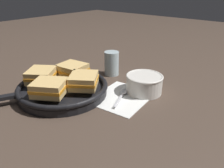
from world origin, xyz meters
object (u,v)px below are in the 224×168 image
Objects in this scene: sandwich_far_right at (84,81)px; sandwich_far_left at (49,88)px; skillet at (63,89)px; sandwich_near_right at (41,75)px; drinking_glass at (112,63)px; soup_bowl at (144,83)px; sandwich_near_left at (72,70)px; spoon at (123,94)px.

sandwich_far_left is at bearing 158.32° from sandwich_far_right.
skillet is 0.09m from sandwich_near_right.
drinking_glass is at bearing 15.92° from sandwich_far_right.
soup_bowl is 0.21m from drinking_glass.
sandwich_near_left is at bearing 166.26° from drinking_glass.
sandwich_far_right is (-0.17, 0.14, 0.03)m from soup_bowl.
sandwich_near_right is at bearing 68.32° from sandwich_far_left.
skillet is 3.25× the size of sandwich_far_left.
sandwich_near_right is 0.31m from drinking_glass.
sandwich_near_right is (-0.11, 0.04, 0.00)m from sandwich_near_left.
drinking_glass is (0.26, -0.01, 0.03)m from skillet.
drinking_glass is at bearing -2.79° from skillet.
spoon is at bearing -53.21° from skillet.
skillet is 3.21× the size of sandwich_near_right.
spoon is 1.02× the size of sandwich_far_right.
sandwich_near_right is 1.00× the size of sandwich_far_right.
sandwich_far_right is at bearing -65.72° from skillet.
sandwich_near_right reaches higher than skillet.
drinking_glass is (0.34, 0.02, -0.01)m from sandwich_far_left.
drinking_glass is at bearing -16.79° from sandwich_near_right.
sandwich_far_right is 1.32× the size of drinking_glass.
sandwich_far_left is (-0.28, 0.18, 0.03)m from soup_bowl.
drinking_glass reaches higher than soup_bowl.
spoon is (-0.07, 0.04, -0.03)m from soup_bowl.
soup_bowl is at bearing -46.63° from skillet.
sandwich_far_left and sandwich_far_right have the same top height.
sandwich_far_left is at bearing -155.55° from skillet.
spoon is 0.15m from sandwich_far_right.
sandwich_near_right is 0.17m from sandwich_far_right.
spoon is 0.32× the size of skillet.
sandwich_near_left is 0.83× the size of sandwich_far_left.
soup_bowl reaches higher than skillet.
sandwich_far_left is 0.99× the size of sandwich_far_right.
sandwich_near_right is at bearing 101.54° from spoon.
sandwich_far_right is (0.04, -0.08, 0.04)m from skillet.
sandwich_far_right is (-0.04, -0.11, 0.00)m from sandwich_near_left.
skillet is at bearing 133.37° from soup_bowl.
drinking_glass is at bearing 29.84° from spoon.
soup_bowl is at bearing -50.75° from spoon.
sandwich_far_left is (-0.08, -0.03, 0.04)m from skillet.
sandwich_near_right and sandwich_far_right have the same top height.
spoon is at bearing -34.50° from sandwich_far_left.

